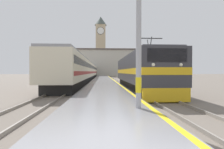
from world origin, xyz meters
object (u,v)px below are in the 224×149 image
catenary_mast (142,15)px  clock_tower (101,44)px  locomotive_train (139,72)px  passenger_train (86,71)px

catenary_mast → clock_tower: (-2.28, 69.69, 9.72)m
locomotive_train → catenary_mast: (-2.12, -10.43, 2.22)m
locomotive_train → clock_tower: clock_tower is taller
passenger_train → catenary_mast: (5.04, -30.76, 1.98)m
catenary_mast → clock_tower: size_ratio=0.27×
locomotive_train → passenger_train: (-7.16, 20.33, 0.24)m
clock_tower → locomotive_train: bearing=-85.8°
passenger_train → catenary_mast: size_ratio=7.21×
locomotive_train → passenger_train: size_ratio=0.30×
passenger_train → locomotive_train: bearing=-70.6°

